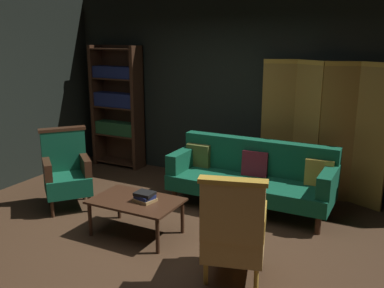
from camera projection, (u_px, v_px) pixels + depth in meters
name	position (u px, v px, depth m)	size (l,w,h in m)	color
ground_plane	(159.00, 244.00, 4.73)	(10.00, 10.00, 0.00)	#3D2819
back_wall	(242.00, 91.00, 6.48)	(7.20, 0.10, 2.80)	black
side_wall_left	(2.00, 93.00, 6.23)	(0.10, 3.60, 2.80)	black
folding_screen	(322.00, 129.00, 5.80)	(1.69, 0.27, 1.90)	olive
bookshelf	(118.00, 104.00, 7.30)	(0.90, 0.32, 2.05)	#382114
velvet_couch	(252.00, 174.00, 5.62)	(2.12, 0.78, 0.88)	#382114
coffee_table	(136.00, 204.00, 4.87)	(1.00, 0.64, 0.42)	#382114
armchair_gilt_accent	(234.00, 230.00, 3.96)	(0.71, 0.71, 1.04)	#B78E33
armchair_wing_left	(66.00, 171.00, 5.64)	(0.81, 0.81, 1.04)	#382114
book_tan_leather	(145.00, 200.00, 4.81)	(0.22, 0.19, 0.03)	#9E7A47
book_navy_cloth	(145.00, 197.00, 4.80)	(0.20, 0.17, 0.04)	navy
book_black_cloth	(145.00, 194.00, 4.79)	(0.21, 0.17, 0.03)	black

